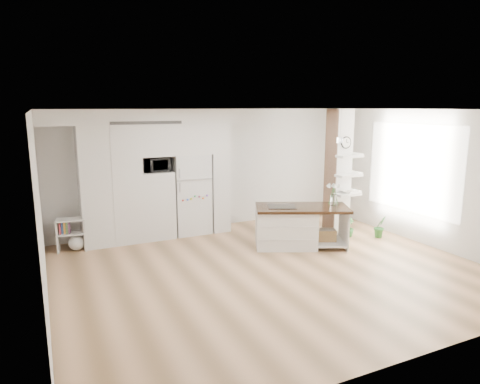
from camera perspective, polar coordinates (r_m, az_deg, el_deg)
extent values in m
cube|color=tan|center=(7.49, 4.11, -10.22)|extent=(7.00, 6.00, 0.01)
cube|color=white|center=(6.97, 4.43, 10.91)|extent=(7.00, 6.00, 0.04)
cube|color=silver|center=(9.79, -4.41, 3.08)|extent=(7.00, 0.04, 2.70)
cube|color=silver|center=(4.81, 22.22, -6.39)|extent=(7.00, 0.04, 2.70)
cube|color=silver|center=(6.22, -25.12, -2.74)|extent=(0.04, 6.00, 2.70)
cube|color=silver|center=(9.32, 23.36, 1.77)|extent=(0.04, 6.00, 2.70)
cube|color=white|center=(8.96, -16.89, 0.88)|extent=(1.20, 0.65, 2.40)
cube|color=white|center=(9.23, -11.04, -1.65)|extent=(0.65, 0.65, 1.42)
cube|color=white|center=(9.03, -11.37, 6.83)|extent=(0.65, 0.65, 0.65)
cube|color=white|center=(9.23, -6.82, 7.07)|extent=(0.85, 0.65, 0.65)
cube|color=white|center=(9.55, -3.14, 1.98)|extent=(0.40, 0.65, 2.40)
cube|color=silver|center=(8.93, -12.87, 9.78)|extent=(4.00, 0.70, 0.30)
cube|color=#262626|center=(8.60, -12.33, 9.02)|extent=(1.40, 0.04, 0.06)
cube|color=white|center=(9.41, -6.67, -0.24)|extent=(0.78, 0.66, 1.75)
cube|color=#B2B2B7|center=(9.02, -6.02, 1.64)|extent=(0.78, 0.01, 0.03)
cube|color=silver|center=(9.36, 12.95, 2.45)|extent=(0.40, 0.40, 2.70)
cube|color=#A4765C|center=(9.23, 11.93, 2.37)|extent=(0.02, 0.40, 2.70)
cube|color=#A4765C|center=(9.53, 12.18, 2.63)|extent=(0.40, 0.02, 2.70)
cylinder|color=black|center=(9.13, 13.94, 6.42)|extent=(0.25, 0.03, 0.25)
cylinder|color=white|center=(9.11, 14.00, 6.41)|extent=(0.21, 0.01, 0.21)
plane|color=white|center=(9.48, 22.00, 2.94)|extent=(0.00, 2.40, 2.40)
cylinder|color=white|center=(8.09, 14.43, 6.52)|extent=(0.12, 0.12, 0.10)
cube|color=white|center=(8.58, 6.11, -4.77)|extent=(1.39, 1.19, 0.76)
cube|color=white|center=(8.80, 11.67, -6.43)|extent=(0.90, 0.96, 0.04)
cube|color=white|center=(8.79, 13.68, -4.64)|extent=(0.35, 0.71, 0.76)
cube|color=#351F10|center=(8.52, 8.29, -2.11)|extent=(2.00, 1.54, 0.05)
cube|color=black|center=(8.46, 5.57, -1.92)|extent=(0.68, 0.64, 0.01)
cube|color=#9E7B4C|center=(8.75, 11.42, -5.62)|extent=(0.44, 0.40, 0.23)
cylinder|color=white|center=(8.69, 12.35, -1.06)|extent=(0.12, 0.12, 0.22)
cube|color=white|center=(8.94, -23.13, -5.39)|extent=(0.08, 0.31, 0.63)
cube|color=white|center=(8.89, -19.87, -5.24)|extent=(0.08, 0.31, 0.63)
cube|color=white|center=(8.83, -21.65, -3.43)|extent=(0.58, 0.39, 0.03)
cube|color=white|center=(8.90, -21.52, -5.15)|extent=(0.55, 0.38, 0.03)
sphere|color=white|center=(8.95, -20.97, -6.30)|extent=(0.31, 0.31, 0.31)
imported|color=#2E7530|center=(9.60, 18.16, -4.40)|extent=(0.27, 0.22, 0.48)
imported|color=#2E7530|center=(9.50, 14.23, -4.52)|extent=(0.24, 0.24, 0.42)
imported|color=#2D2D2D|center=(9.03, -11.16, 3.61)|extent=(0.54, 0.37, 0.30)
imported|color=#2E7530|center=(9.62, 14.18, 3.68)|extent=(0.27, 0.23, 0.30)
imported|color=white|center=(9.19, 14.01, 0.03)|extent=(0.22, 0.22, 0.05)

